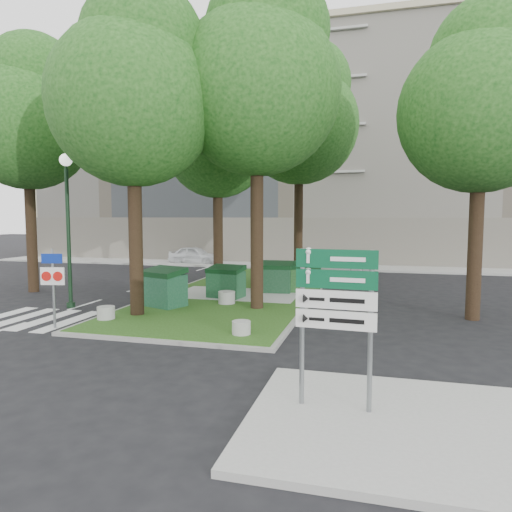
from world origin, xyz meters
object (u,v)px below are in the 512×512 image
(car_white, at_px, (195,255))
(tree_median_near_right, at_px, (260,75))
(tree_street_left, at_px, (29,113))
(dumpster_c, at_px, (275,277))
(dumpster_a, at_px, (164,287))
(dumpster_d, at_px, (303,277))
(car_silver, at_px, (338,263))
(traffic_sign_pole, at_px, (53,277))
(tree_median_mid, at_px, (220,134))
(tree_median_near_left, at_px, (136,87))
(bollard_left, at_px, (106,313))
(bollard_mid, at_px, (227,297))
(litter_bin, at_px, (295,269))
(bollard_right, at_px, (241,328))
(directional_sign, at_px, (336,303))
(tree_median_far, at_px, (301,114))
(dumpster_b, at_px, (226,282))
(tree_street_right, at_px, (484,96))
(street_lamp, at_px, (68,212))

(car_white, bearing_deg, tree_median_near_right, -146.49)
(tree_street_left, relative_size, dumpster_c, 7.59)
(dumpster_a, xyz_separation_m, dumpster_d, (4.29, 4.42, -0.06))
(car_white, relative_size, car_silver, 0.97)
(traffic_sign_pole, relative_size, car_silver, 0.63)
(tree_median_mid, bearing_deg, tree_median_near_left, -94.40)
(tree_median_near_left, distance_m, bollard_left, 7.10)
(bollard_mid, bearing_deg, litter_bin, 82.77)
(tree_median_mid, relative_size, traffic_sign_pole, 4.25)
(bollard_right, distance_m, car_white, 19.52)
(tree_median_mid, bearing_deg, car_white, 118.53)
(litter_bin, bearing_deg, bollard_mid, -97.23)
(tree_median_near_left, height_order, traffic_sign_pole, tree_median_near_left)
(dumpster_c, xyz_separation_m, bollard_left, (-4.01, -6.29, -0.43))
(directional_sign, bearing_deg, traffic_sign_pole, 158.71)
(tree_median_far, height_order, dumpster_c, tree_median_far)
(dumpster_a, bearing_deg, dumpster_b, 75.27)
(litter_bin, bearing_deg, car_silver, 49.60)
(tree_street_left, relative_size, dumpster_d, 6.87)
(tree_street_left, xyz_separation_m, bollard_right, (10.90, -5.11, -7.35))
(directional_sign, bearing_deg, dumpster_c, 110.14)
(traffic_sign_pole, bearing_deg, dumpster_d, 38.94)
(traffic_sign_pole, height_order, car_white, traffic_sign_pole)
(tree_street_left, distance_m, dumpster_a, 10.10)
(tree_street_left, distance_m, dumpster_d, 13.56)
(tree_street_right, height_order, directional_sign, tree_street_right)
(dumpster_a, bearing_deg, traffic_sign_pole, -97.68)
(street_lamp, bearing_deg, traffic_sign_pole, -61.41)
(bollard_left, distance_m, traffic_sign_pole, 1.89)
(dumpster_b, height_order, directional_sign, directional_sign)
(tree_median_mid, distance_m, traffic_sign_pole, 10.29)
(tree_median_near_left, xyz_separation_m, bollard_left, (-0.69, -0.92, -7.00))
(tree_street_left, xyz_separation_m, dumpster_c, (10.32, 1.87, -6.91))
(dumpster_c, distance_m, bollard_right, 7.02)
(traffic_sign_pole, bearing_deg, dumpster_c, 42.47)
(dumpster_c, height_order, bollard_mid, dumpster_c)
(dumpster_d, height_order, directional_sign, directional_sign)
(tree_street_right, height_order, dumpster_a, tree_street_right)
(dumpster_d, relative_size, car_silver, 0.43)
(bollard_mid, relative_size, car_silver, 0.17)
(directional_sign, bearing_deg, tree_median_mid, 120.03)
(dumpster_a, bearing_deg, tree_median_near_right, 30.84)
(tree_median_mid, height_order, litter_bin, tree_median_mid)
(dumpster_d, xyz_separation_m, litter_bin, (-1.20, 4.99, -0.24))
(tree_median_near_left, xyz_separation_m, tree_median_far, (3.70, 9.50, 1.00))
(car_white, bearing_deg, tree_median_far, -124.45)
(tree_median_near_right, xyz_separation_m, dumpster_a, (-3.38, -0.56, -7.20))
(dumpster_d, bearing_deg, dumpster_c, -175.15)
(dumpster_b, bearing_deg, litter_bin, 87.88)
(tree_median_mid, relative_size, tree_street_left, 0.91)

